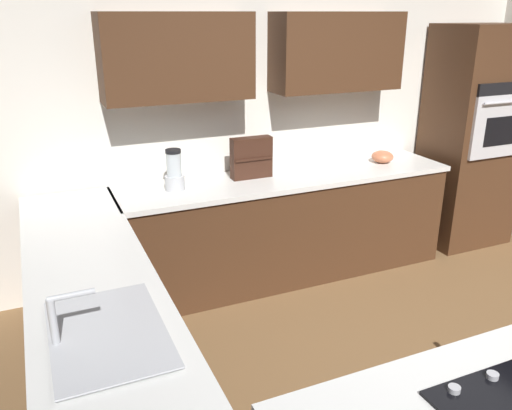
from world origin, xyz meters
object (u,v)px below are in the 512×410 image
at_px(wall_oven, 472,138).
at_px(blender, 174,173).
at_px(sink_unit, 105,332).
at_px(mixing_bowl, 382,157).
at_px(spice_rack, 251,158).

xyz_separation_m(wall_oven, blender, (2.90, -0.04, -0.00)).
bearing_deg(sink_unit, blender, -114.01).
bearing_deg(sink_unit, mixing_bowl, -146.87).
bearing_deg(mixing_bowl, wall_oven, 177.99).
relative_size(sink_unit, blender, 2.25).
distance_m(blender, spice_rack, 0.65).
distance_m(mixing_bowl, spice_rack, 1.26).
height_order(wall_oven, mixing_bowl, wall_oven).
bearing_deg(mixing_bowl, spice_rack, -2.25).
height_order(sink_unit, mixing_bowl, sink_unit).
bearing_deg(sink_unit, spice_rack, -128.48).
distance_m(sink_unit, spice_rack, 2.30).
relative_size(blender, mixing_bowl, 1.61).
xyz_separation_m(wall_oven, sink_unit, (3.68, 1.71, -0.12)).
bearing_deg(wall_oven, sink_unit, 24.97).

